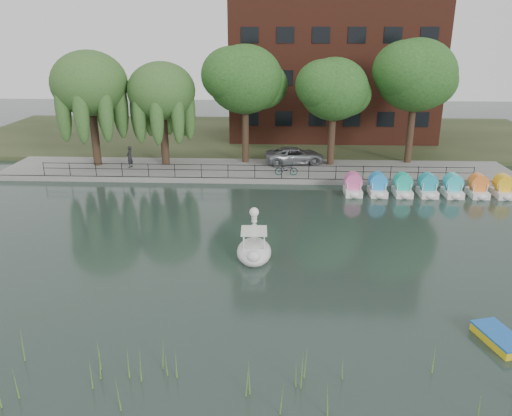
# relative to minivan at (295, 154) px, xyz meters

# --- Properties ---
(ground_plane) EXTENTS (120.00, 120.00, 0.00)m
(ground_plane) POSITION_rel_minivan_xyz_m (-3.11, -17.57, -1.17)
(ground_plane) COLOR #2D3D37
(promenade) EXTENTS (40.00, 6.00, 0.40)m
(promenade) POSITION_rel_minivan_xyz_m (-3.11, -1.57, -0.97)
(promenade) COLOR gray
(promenade) RESTS_ON ground_plane
(kerb) EXTENTS (40.00, 0.25, 0.40)m
(kerb) POSITION_rel_minivan_xyz_m (-3.11, -4.52, -0.97)
(kerb) COLOR gray
(kerb) RESTS_ON ground_plane
(land_strip) EXTENTS (60.00, 22.00, 0.36)m
(land_strip) POSITION_rel_minivan_xyz_m (-3.11, 12.43, -0.99)
(land_strip) COLOR #47512D
(land_strip) RESTS_ON ground_plane
(railing) EXTENTS (32.00, 0.05, 1.00)m
(railing) POSITION_rel_minivan_xyz_m (-3.11, -4.32, -0.03)
(railing) COLOR black
(railing) RESTS_ON promenade
(apartment_building) EXTENTS (20.00, 10.07, 18.00)m
(apartment_building) POSITION_rel_minivan_xyz_m (3.89, 12.39, 8.19)
(apartment_building) COLOR #4C1E16
(apartment_building) RESTS_ON land_strip
(willow_left) EXTENTS (5.88, 5.88, 9.01)m
(willow_left) POSITION_rel_minivan_xyz_m (-16.11, -1.07, 5.70)
(willow_left) COLOR #473323
(willow_left) RESTS_ON promenade
(willow_mid) EXTENTS (5.32, 5.32, 8.15)m
(willow_mid) POSITION_rel_minivan_xyz_m (-10.61, -0.57, 5.07)
(willow_mid) COLOR #473323
(willow_mid) RESTS_ON promenade
(broadleaf_center) EXTENTS (6.00, 6.00, 9.25)m
(broadleaf_center) POSITION_rel_minivan_xyz_m (-4.11, 0.43, 5.89)
(broadleaf_center) COLOR #473323
(broadleaf_center) RESTS_ON promenade
(broadleaf_right) EXTENTS (5.40, 5.40, 8.32)m
(broadleaf_right) POSITION_rel_minivan_xyz_m (2.89, -0.07, 5.21)
(broadleaf_right) COLOR #473323
(broadleaf_right) RESTS_ON promenade
(broadleaf_far) EXTENTS (6.30, 6.30, 9.71)m
(broadleaf_far) POSITION_rel_minivan_xyz_m (9.39, 0.93, 6.22)
(broadleaf_far) COLOR #473323
(broadleaf_far) RESTS_ON promenade
(minivan) EXTENTS (3.52, 5.93, 1.55)m
(minivan) POSITION_rel_minivan_xyz_m (0.00, 0.00, 0.00)
(minivan) COLOR gray
(minivan) RESTS_ON promenade
(bicycle) EXTENTS (0.68, 1.75, 1.00)m
(bicycle) POSITION_rel_minivan_xyz_m (-0.76, -3.52, -0.27)
(bicycle) COLOR gray
(bicycle) RESTS_ON promenade
(pedestrian) EXTENTS (0.63, 0.80, 1.98)m
(pedestrian) POSITION_rel_minivan_xyz_m (-13.22, -1.80, 0.22)
(pedestrian) COLOR black
(pedestrian) RESTS_ON promenade
(swan_boat) EXTENTS (1.83, 2.89, 2.33)m
(swan_boat) POSITION_rel_minivan_xyz_m (-2.54, -17.25, -0.66)
(swan_boat) COLOR white
(swan_boat) RESTS_ON ground_plane
(pedal_boat_row) EXTENTS (11.35, 1.70, 1.40)m
(pedal_boat_row) POSITION_rel_minivan_xyz_m (8.92, -6.81, -0.57)
(pedal_boat_row) COLOR white
(pedal_boat_row) RESTS_ON ground_plane
(yellow_rowboat) EXTENTS (1.58, 2.29, 0.38)m
(yellow_rowboat) POSITION_rel_minivan_xyz_m (6.76, -24.18, -0.97)
(yellow_rowboat) COLOR yellow
(yellow_rowboat) RESTS_ON ground_plane
(reed_bank) EXTENTS (24.00, 2.40, 1.20)m
(reed_bank) POSITION_rel_minivan_xyz_m (-1.11, -27.07, -0.57)
(reed_bank) COLOR #669938
(reed_bank) RESTS_ON ground_plane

